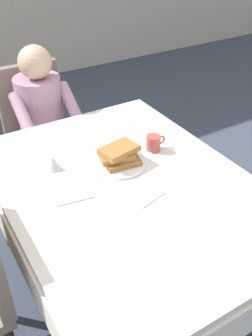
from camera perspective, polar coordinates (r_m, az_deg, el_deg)
ground_plane at (r=2.30m, az=0.12°, el=-17.16°), size 14.00×14.00×0.00m
dining_table_main at (r=1.83m, az=0.14°, el=-4.54°), size 1.12×1.52×0.74m
chair_diner at (r=2.79m, az=-13.17°, el=6.59°), size 0.44×0.45×0.93m
diner_person at (r=2.59m, az=-12.39°, el=7.91°), size 0.40×0.43×1.12m
plate_breakfast at (r=1.90m, az=-1.13°, el=0.82°), size 0.28×0.28×0.02m
breakfast_stack at (r=1.86m, az=-1.07°, el=1.97°), size 0.21×0.17×0.09m
cup_coffee at (r=2.00m, az=4.17°, el=3.78°), size 0.11×0.08×0.08m
syrup_pitcher at (r=1.88m, az=-10.97°, el=0.78°), size 0.08×0.08×0.07m
fork_left_of_plate at (r=1.82m, az=-6.00°, el=-1.37°), size 0.02×0.18×0.00m
knife_right_of_plate at (r=1.97m, az=3.95°, el=2.01°), size 0.04×0.20×0.00m
spoon_near_edge at (r=1.68m, az=4.08°, el=-4.79°), size 0.15×0.05×0.00m
napkin_folded at (r=1.72m, az=-8.18°, el=-3.85°), size 0.19×0.15×0.01m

